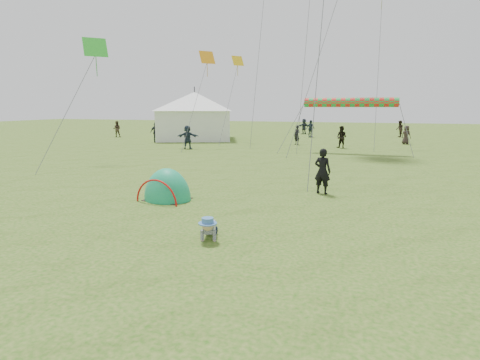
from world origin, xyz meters
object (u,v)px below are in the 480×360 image
(popup_tent, at_px, (168,199))
(event_marquee, at_px, (195,114))
(standing_adult, at_px, (322,171))
(crawling_toddler, at_px, (209,227))

(popup_tent, relative_size, event_marquee, 0.31)
(standing_adult, relative_size, event_marquee, 0.24)
(standing_adult, height_order, event_marquee, event_marquee)
(event_marquee, bearing_deg, crawling_toddler, -85.23)
(popup_tent, bearing_deg, crawling_toddler, -40.31)
(popup_tent, xyz_separation_m, standing_adult, (5.02, 2.56, 0.84))
(crawling_toddler, relative_size, event_marquee, 0.11)
(crawling_toddler, height_order, event_marquee, event_marquee)
(crawling_toddler, height_order, popup_tent, popup_tent)
(crawling_toddler, xyz_separation_m, standing_adult, (2.15, 5.77, 0.54))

